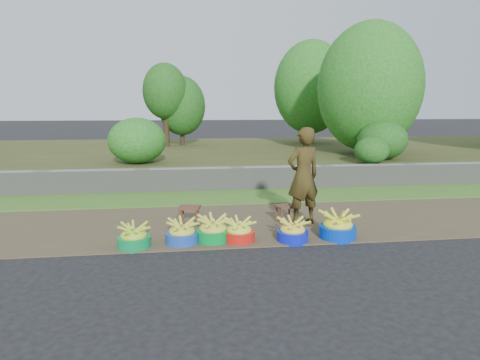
{
  "coord_description": "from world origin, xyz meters",
  "views": [
    {
      "loc": [
        -1.13,
        -5.34,
        1.96
      ],
      "look_at": [
        -0.28,
        1.3,
        0.75
      ],
      "focal_mm": 30.0,
      "sensor_mm": 36.0,
      "label": 1
    }
  ],
  "objects": [
    {
      "name": "ground_plane",
      "position": [
        0.0,
        0.0,
        0.0
      ],
      "size": [
        120.0,
        120.0,
        0.0
      ],
      "primitive_type": "plane",
      "color": "black",
      "rests_on": "ground"
    },
    {
      "name": "dirt_shoulder",
      "position": [
        0.0,
        1.25,
        0.01
      ],
      "size": [
        80.0,
        2.5,
        0.02
      ],
      "primitive_type": "cube",
      "color": "#4E432E",
      "rests_on": "ground"
    },
    {
      "name": "grass_verge",
      "position": [
        0.0,
        3.25,
        0.02
      ],
      "size": [
        80.0,
        1.5,
        0.04
      ],
      "primitive_type": "cube",
      "color": "#467627",
      "rests_on": "ground"
    },
    {
      "name": "retaining_wall",
      "position": [
        0.0,
        4.1,
        0.28
      ],
      "size": [
        80.0,
        0.35,
        0.55
      ],
      "primitive_type": "cube",
      "color": "gray",
      "rests_on": "ground"
    },
    {
      "name": "earth_bank",
      "position": [
        0.0,
        9.0,
        0.25
      ],
      "size": [
        80.0,
        10.0,
        0.5
      ],
      "primitive_type": "cube",
      "color": "#434720",
      "rests_on": "ground"
    },
    {
      "name": "vegetation",
      "position": [
        2.84,
        7.9,
        2.65
      ],
      "size": [
        32.8,
        8.75,
        4.64
      ],
      "color": "#302314",
      "rests_on": "earth_bank"
    },
    {
      "name": "basin_a",
      "position": [
        -1.93,
        0.23,
        0.16
      ],
      "size": [
        0.47,
        0.47,
        0.35
      ],
      "color": "#068441",
      "rests_on": "ground"
    },
    {
      "name": "basin_b",
      "position": [
        -1.25,
        0.32,
        0.16
      ],
      "size": [
        0.48,
        0.48,
        0.36
      ],
      "color": "#1D43AC",
      "rests_on": "ground"
    },
    {
      "name": "basin_c",
      "position": [
        -0.8,
        0.37,
        0.17
      ],
      "size": [
        0.51,
        0.51,
        0.38
      ],
      "color": "#008D2F",
      "rests_on": "ground"
    },
    {
      "name": "basin_d",
      "position": [
        -0.42,
        0.3,
        0.16
      ],
      "size": [
        0.47,
        0.47,
        0.35
      ],
      "color": "red",
      "rests_on": "ground"
    },
    {
      "name": "basin_e",
      "position": [
        0.37,
        0.21,
        0.16
      ],
      "size": [
        0.47,
        0.47,
        0.35
      ],
      "color": "#0C1AD1",
      "rests_on": "ground"
    },
    {
      "name": "basin_f",
      "position": [
        1.08,
        0.26,
        0.19
      ],
      "size": [
        0.56,
        0.56,
        0.41
      ],
      "color": "#0334C7",
      "rests_on": "ground"
    },
    {
      "name": "stool_left",
      "position": [
        -1.14,
        1.27,
        0.26
      ],
      "size": [
        0.39,
        0.33,
        0.3
      ],
      "rotation": [
        0.0,
        0.0,
        -0.2
      ],
      "color": "#553123",
      "rests_on": "dirt_shoulder"
    },
    {
      "name": "stool_right",
      "position": [
        0.5,
        1.19,
        0.25
      ],
      "size": [
        0.4,
        0.35,
        0.29
      ],
      "rotation": [
        0.0,
        0.0,
        0.32
      ],
      "color": "#553123",
      "rests_on": "dirt_shoulder"
    },
    {
      "name": "vendor_woman",
      "position": [
        0.76,
        1.06,
        0.83
      ],
      "size": [
        0.68,
        0.53,
        1.63
      ],
      "primitive_type": "imported",
      "rotation": [
        0.0,
        0.0,
        3.41
      ],
      "color": "black",
      "rests_on": "dirt_shoulder"
    }
  ]
}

